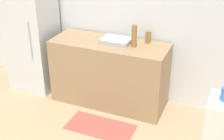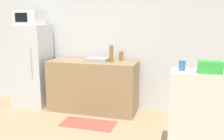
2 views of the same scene
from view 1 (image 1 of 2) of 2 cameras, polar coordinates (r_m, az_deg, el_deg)
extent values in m
cube|color=silver|center=(4.42, 0.89, 11.24)|extent=(8.00, 0.06, 2.60)
cube|color=silver|center=(4.86, -14.33, 5.44)|extent=(0.66, 0.56, 1.57)
cylinder|color=#B7B7BC|center=(4.50, -14.80, 5.23)|extent=(0.02, 0.02, 0.55)
cube|color=#937551|center=(4.40, -0.48, -0.58)|extent=(1.61, 0.60, 0.93)
cube|color=#9EA3A8|center=(4.19, 0.77, 5.39)|extent=(0.39, 0.29, 0.06)
cylinder|color=olive|center=(4.04, 4.08, 6.26)|extent=(0.07, 0.07, 0.30)
cylinder|color=olive|center=(4.20, 6.63, 6.04)|extent=(0.08, 0.08, 0.17)
cube|color=#99473D|center=(4.12, -2.14, -10.35)|extent=(0.88, 0.43, 0.01)
camera|label=2|loc=(1.03, -114.27, -77.35)|focal=40.00mm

